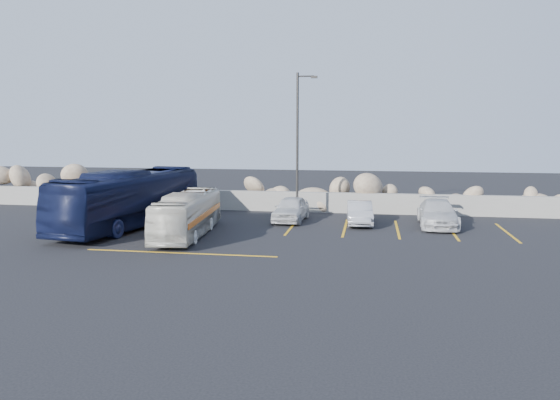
% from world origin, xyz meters
% --- Properties ---
extents(ground, '(90.00, 90.00, 0.00)m').
position_xyz_m(ground, '(0.00, 0.00, 0.00)').
color(ground, black).
rests_on(ground, ground).
extents(seawall, '(60.00, 0.40, 1.20)m').
position_xyz_m(seawall, '(0.00, 12.00, 0.60)').
color(seawall, gray).
rests_on(seawall, ground).
extents(riprap_pile, '(54.00, 2.80, 2.60)m').
position_xyz_m(riprap_pile, '(0.00, 13.20, 1.30)').
color(riprap_pile, '#927960').
rests_on(riprap_pile, ground).
extents(parking_lines, '(18.16, 9.36, 0.01)m').
position_xyz_m(parking_lines, '(4.64, 5.57, 0.01)').
color(parking_lines, gold).
rests_on(parking_lines, ground).
extents(lamppost, '(1.14, 0.18, 8.00)m').
position_xyz_m(lamppost, '(2.56, 9.50, 4.30)').
color(lamppost, '#2C2A27').
rests_on(lamppost, ground).
extents(vintage_bus, '(2.31, 7.40, 2.03)m').
position_xyz_m(vintage_bus, '(-1.89, 3.75, 1.01)').
color(vintage_bus, beige).
rests_on(vintage_bus, ground).
extents(tour_coach, '(3.98, 10.68, 2.91)m').
position_xyz_m(tour_coach, '(-5.53, 5.42, 1.45)').
color(tour_coach, black).
rests_on(tour_coach, ground).
extents(car_a, '(1.79, 3.99, 1.33)m').
position_xyz_m(car_a, '(2.29, 8.58, 0.67)').
color(car_a, silver).
rests_on(car_a, ground).
extents(car_b, '(1.51, 3.70, 1.19)m').
position_xyz_m(car_b, '(5.99, 8.18, 0.60)').
color(car_b, '#ABABB0').
rests_on(car_b, ground).
extents(car_c, '(1.95, 4.64, 1.34)m').
position_xyz_m(car_c, '(9.96, 8.26, 0.67)').
color(car_c, silver).
rests_on(car_c, ground).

